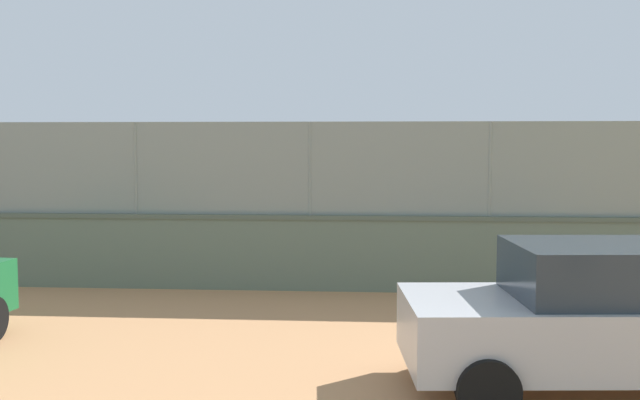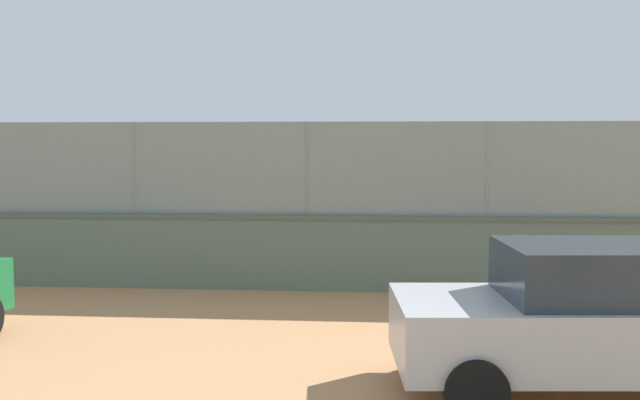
# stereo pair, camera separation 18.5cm
# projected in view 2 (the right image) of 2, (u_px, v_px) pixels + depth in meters

# --- Properties ---
(ground_plane) EXTENTS (260.00, 260.00, 0.00)m
(ground_plane) POSITION_uv_depth(u_px,v_px,m) (317.00, 220.00, 25.83)
(ground_plane) COLOR tan
(perimeter_wall) EXTENTS (22.76, 1.18, 1.37)m
(perimeter_wall) POSITION_uv_depth(u_px,v_px,m) (220.00, 251.00, 13.66)
(perimeter_wall) COLOR slate
(perimeter_wall) RESTS_ON ground_plane
(fence_panel_on_wall) EXTENTS (22.36, 0.92, 1.67)m
(fence_panel_on_wall) POSITION_uv_depth(u_px,v_px,m) (220.00, 168.00, 13.54)
(fence_panel_on_wall) COLOR gray
(fence_panel_on_wall) RESTS_ON perimeter_wall
(player_crossing_court) EXTENTS (0.74, 1.26, 1.59)m
(player_crossing_court) POSITION_uv_depth(u_px,v_px,m) (189.00, 223.00, 16.15)
(player_crossing_court) COLOR #591919
(player_crossing_court) RESTS_ON ground_plane
(player_at_service_line) EXTENTS (0.70, 0.92, 1.48)m
(player_at_service_line) POSITION_uv_depth(u_px,v_px,m) (457.00, 197.00, 24.63)
(player_at_service_line) COLOR #B2B2B2
(player_at_service_line) RESTS_ON ground_plane
(player_foreground_swinging) EXTENTS (1.25, 0.79, 1.70)m
(player_foreground_swinging) POSITION_uv_depth(u_px,v_px,m) (346.00, 194.00, 23.80)
(player_foreground_swinging) COLOR #B2B2B2
(player_foreground_swinging) RESTS_ON ground_plane
(sports_ball) EXTENTS (0.10, 0.10, 0.10)m
(sports_ball) POSITION_uv_depth(u_px,v_px,m) (232.00, 269.00, 15.45)
(sports_ball) COLOR #3399D8
(sports_ball) RESTS_ON ground_plane
(spare_ball_by_wall) EXTENTS (0.14, 0.14, 0.14)m
(spare_ball_by_wall) POSITION_uv_depth(u_px,v_px,m) (473.00, 275.00, 14.66)
(spare_ball_by_wall) COLOR orange
(spare_ball_by_wall) RESTS_ON ground_plane
(parked_car_silver) EXTENTS (4.34, 2.12, 1.60)m
(parked_car_silver) POSITION_uv_depth(u_px,v_px,m) (601.00, 316.00, 7.97)
(parked_car_silver) COLOR #B7B7BC
(parked_car_silver) RESTS_ON ground_plane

